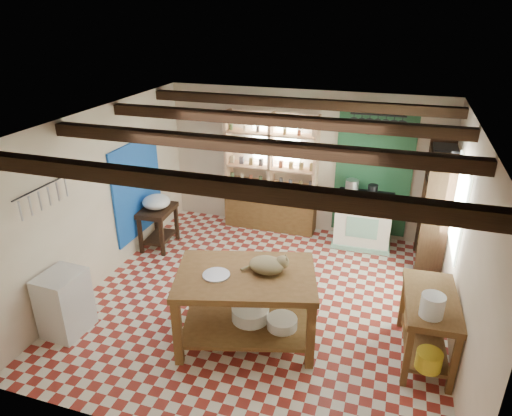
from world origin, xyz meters
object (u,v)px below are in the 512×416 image
(prep_table, at_px, (159,227))
(right_counter, at_px, (427,328))
(white_cabinet, at_px, (64,303))
(stove, at_px, (363,220))
(cat, at_px, (267,265))
(work_table, at_px, (246,306))

(prep_table, xyz_separation_m, right_counter, (4.38, -1.53, 0.06))
(prep_table, height_order, white_cabinet, white_cabinet)
(stove, height_order, right_counter, stove)
(prep_table, height_order, right_counter, right_counter)
(stove, distance_m, right_counter, 2.86)
(stove, height_order, prep_table, stove)
(right_counter, distance_m, cat, 2.02)
(cat, bearing_deg, white_cabinet, 169.99)
(stove, bearing_deg, right_counter, -70.28)
(stove, distance_m, white_cabinet, 4.94)
(work_table, height_order, cat, cat)
(stove, bearing_deg, white_cabinet, -134.26)
(right_counter, height_order, cat, cat)
(prep_table, relative_size, cat, 1.67)
(work_table, xyz_separation_m, stove, (1.15, 3.00, -0.01))
(work_table, relative_size, stove, 1.76)
(work_table, relative_size, prep_table, 2.30)
(prep_table, distance_m, white_cabinet, 2.42)
(white_cabinet, relative_size, cat, 1.95)
(white_cabinet, distance_m, cat, 2.65)
(prep_table, bearing_deg, stove, 14.94)
(prep_table, bearing_deg, work_table, -43.37)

